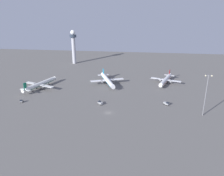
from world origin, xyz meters
TOP-DOWN VIEW (x-y plane):
  - ground_plane at (0.00, 0.00)m, footprint 416.00×416.00m
  - control_tower at (-60.54, 128.21)m, footprint 8.00×8.00m
  - airplane_taxiway_distant at (-64.62, 38.38)m, footprint 28.78×36.55m
  - airplane_mid_apron at (-9.18, 56.95)m, footprint 29.37×37.22m
  - airplane_far_stand at (42.82, 65.71)m, footprint 26.91×34.18m
  - maintenance_van at (-7.69, 12.55)m, footprint 4.38×4.24m
  - baggage_tractor at (39.18, 17.65)m, footprint 4.41×4.19m
  - pushback_tug at (-65.35, 8.36)m, footprint 2.58×3.45m
  - apron_light_east at (60.74, 4.22)m, footprint 4.80×0.90m

SIDE VIEW (x-z plane):
  - ground_plane at x=0.00m, z-range 0.00..0.00m
  - pushback_tug at x=-65.35m, z-range 0.04..2.09m
  - maintenance_van at x=-7.69m, z-range 0.05..2.30m
  - baggage_tractor at x=39.18m, z-range 0.05..2.30m
  - airplane_far_stand at x=42.82m, z-range -1.10..7.95m
  - airplane_taxiway_distant at x=-64.62m, z-range -1.18..8.51m
  - airplane_mid_apron at x=-9.18m, z-range -1.22..8.80m
  - apron_light_east at x=60.74m, z-range 1.86..29.11m
  - control_tower at x=-60.54m, z-range 3.05..42.79m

